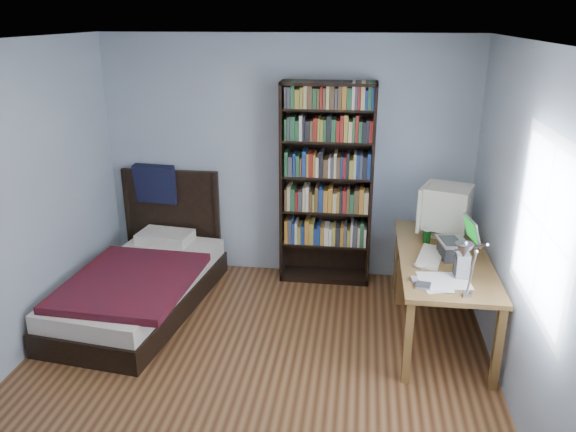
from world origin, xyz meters
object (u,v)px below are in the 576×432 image
object	(u,v)px
desk	(435,266)
speaker	(462,266)
keyboard	(430,257)
soda_can	(427,237)
desk_lamp	(465,255)
crt_monitor	(445,207)
bookshelf	(327,185)
laptop	(455,246)
bed	(143,280)

from	to	relation	value
desk	speaker	xyz separation A→B (m)	(0.08, -0.88, 0.41)
keyboard	speaker	bearing A→B (deg)	-45.41
speaker	soda_can	size ratio (longest dim) A/B	1.68
desk	desk_lamp	size ratio (longest dim) A/B	2.82
desk	speaker	world-z (taller)	speaker
crt_monitor	bookshelf	distance (m)	1.20
desk	keyboard	size ratio (longest dim) A/B	3.62
speaker	soda_can	world-z (taller)	speaker
laptop	desk	bearing A→B (deg)	98.63
desk_lamp	bed	bearing A→B (deg)	156.06
keyboard	laptop	bearing A→B (deg)	25.43
crt_monitor	desk_lamp	world-z (taller)	desk_lamp
desk_lamp	speaker	distance (m)	0.78
desk_lamp	keyboard	world-z (taller)	desk_lamp
speaker	soda_can	xyz separation A→B (m)	(-0.20, 0.68, -0.04)
bed	bookshelf	bearing A→B (deg)	25.43
laptop	bed	bearing A→B (deg)	176.88
desk	soda_can	world-z (taller)	soda_can
desk	desk_lamp	xyz separation A→B (m)	(-0.04, -1.55, 0.79)
laptop	keyboard	distance (m)	0.22
keyboard	desk_lamp	bearing A→B (deg)	-71.66
laptop	keyboard	bearing A→B (deg)	-168.47
desk_lamp	keyboard	xyz separation A→B (m)	(-0.08, 1.01, -0.46)
bookshelf	bed	distance (m)	2.03
keyboard	bookshelf	xyz separation A→B (m)	(-0.95, 1.00, 0.29)
crt_monitor	bed	xyz separation A→B (m)	(-2.80, -0.35, -0.75)
laptop	bed	size ratio (longest dim) A/B	0.17
speaker	bed	bearing A→B (deg)	166.75
keyboard	bookshelf	bearing A→B (deg)	147.44
speaker	soda_can	distance (m)	0.71
crt_monitor	laptop	distance (m)	0.54
crt_monitor	bed	world-z (taller)	crt_monitor
soda_can	bookshelf	world-z (taller)	bookshelf
desk_lamp	soda_can	distance (m)	1.42
bed	laptop	bearing A→B (deg)	-3.12
speaker	bookshelf	xyz separation A→B (m)	(-1.15, 1.34, 0.21)
crt_monitor	desk_lamp	size ratio (longest dim) A/B	0.90
keyboard	bed	distance (m)	2.69
desk	bed	bearing A→B (deg)	-172.86
desk_lamp	crt_monitor	bearing A→B (deg)	86.94
laptop	soda_can	world-z (taller)	laptop
soda_can	bed	distance (m)	2.70
laptop	bed	distance (m)	2.90
crt_monitor	desk_lamp	distance (m)	1.58
crt_monitor	soda_can	bearing A→B (deg)	-127.80
desk_lamp	keyboard	distance (m)	1.11
laptop	desk_lamp	size ratio (longest dim) A/B	0.61
crt_monitor	bookshelf	world-z (taller)	bookshelf
desk	speaker	bearing A→B (deg)	-84.86
desk	desk_lamp	world-z (taller)	desk_lamp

